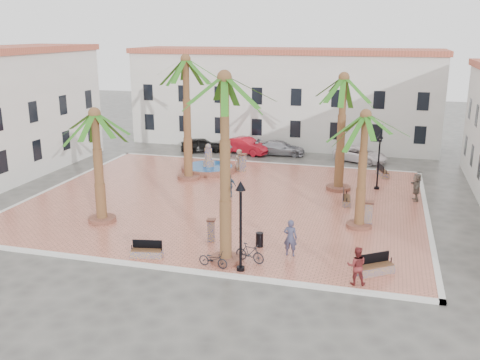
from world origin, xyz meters
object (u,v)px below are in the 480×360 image
Objects in this scene: bench_e at (346,200)px; bicycle_a at (213,259)px; bicycle_b at (250,253)px; litter_bin at (260,240)px; palm_sw at (95,128)px; palm_e at (365,129)px; bollard_e at (369,213)px; car_white at (360,155)px; palm_s at (225,98)px; cyclist_a at (290,238)px; car_black at (202,145)px; bollard_n at (243,162)px; pedestrian_fountain_b at (229,185)px; pedestrian_north at (229,155)px; lamppost_e at (379,151)px; palm_nw at (186,73)px; car_silver at (280,148)px; cyclist_b at (357,266)px; pedestrian_fountain_a at (239,160)px; palm_ne at (343,91)px; lamppost_s at (241,211)px; pedestrian_east at (416,187)px; fountain at (209,167)px; bollard_se at (211,230)px; car_red at (246,146)px; bench_se at (375,268)px; bench_ne at (383,173)px.

bicycle_a is at bearing 150.16° from bench_e.
litter_bin is at bearing 16.20° from bicycle_b.
palm_sw is 4.28× the size of bicycle_b.
palm_e reaches higher than bollard_e.
litter_bin is 0.16× the size of car_white.
cyclist_a is (2.94, 1.57, -7.15)m from palm_s.
palm_sw is 1.70× the size of car_black.
bicycle_a is at bearing -79.36° from bollard_n.
pedestrian_fountain_b is 0.90× the size of pedestrian_north.
bench_e is 5.11m from lamppost_e.
car_white is (12.45, 9.77, -7.57)m from palm_nw.
bicycle_a is 25.07m from car_white.
car_silver is (6.76, 20.85, -5.15)m from palm_sw.
lamppost_e is 2.29× the size of cyclist_b.
palm_ne is at bearing -67.05° from pedestrian_fountain_a.
palm_ne is 10.78× the size of litter_bin.
palm_sw is 0.82× the size of palm_ne.
palm_sw is at bearing 156.11° from lamppost_s.
cyclist_a is at bearing -22.11° from litter_bin.
pedestrian_east is (16.70, -1.04, -7.13)m from palm_nw.
cyclist_b is at bearing -91.80° from lamppost_e.
cyclist_b reaches higher than bicycle_a.
bollard_n is (-7.98, 3.11, -6.27)m from palm_ne.
car_silver is at bearing 94.94° from palm_s.
lamppost_e is 13.30m from car_silver.
bicycle_b is at bearing -90.07° from litter_bin.
fountain is 16.89m from palm_e.
cyclist_b is at bearing -18.25° from pedestrian_east.
palm_ne is at bearing -111.78° from pedestrian_north.
palm_nw reaches higher than bollard_e.
cyclist_a is at bearing -42.32° from cyclist_b.
pedestrian_fountain_b is 12.61m from pedestrian_east.
bollard_se is at bearing -51.78° from pedestrian_east.
palm_nw is 16.24m from litter_bin.
car_red is at bearing 33.32° from bench_e.
fountain is 21.57m from cyclist_b.
car_black is (-9.54, 23.62, -7.58)m from palm_s.
cyclist_a is 1.07× the size of cyclist_b.
bench_e is at bearing -154.63° from car_black.
bench_se is at bearing -140.77° from pedestrian_north.
palm_s is 14.33m from bench_e.
palm_e is at bearing 29.68° from bollard_se.
bollard_se is at bearing 132.61° from bench_se.
lamppost_e is 2.14× the size of cyclist_a.
lamppost_e is at bearing -11.90° from bollard_n.
fountain is 21.04m from bench_se.
litter_bin is 0.17× the size of car_red.
car_black is (-4.07, 4.81, -0.36)m from pedestrian_north.
fountain is 2.30× the size of bench_ne.
bollard_se reaches higher than bench_e.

